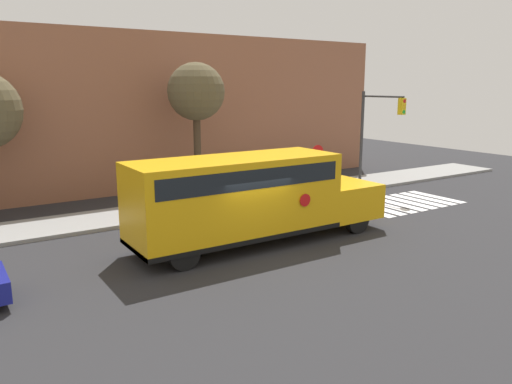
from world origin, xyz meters
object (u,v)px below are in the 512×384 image
at_px(school_bus, 249,195).
at_px(traffic_light, 375,126).
at_px(stop_sign, 317,162).
at_px(tree_near_sidewalk, 196,93).

bearing_deg(school_bus, traffic_light, 21.67).
distance_m(stop_sign, tree_near_sidewalk, 6.92).
height_order(traffic_light, tree_near_sidewalk, tree_near_sidewalk).
bearing_deg(traffic_light, tree_near_sidewalk, 155.10).
height_order(school_bus, traffic_light, traffic_light).
relative_size(school_bus, traffic_light, 1.86).
xyz_separation_m(stop_sign, tree_near_sidewalk, (-5.26, 2.94, 3.41)).
distance_m(school_bus, stop_sign, 8.80).
height_order(stop_sign, traffic_light, traffic_light).
distance_m(stop_sign, traffic_light, 3.61).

